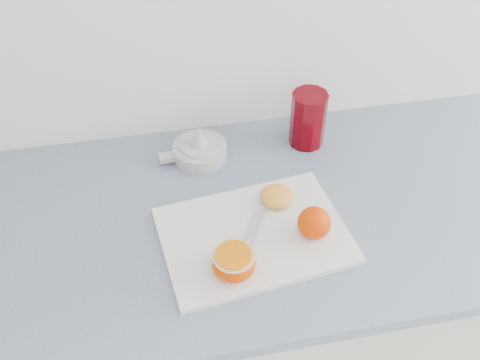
# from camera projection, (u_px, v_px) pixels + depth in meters

# --- Properties ---
(counter) EXTENTS (2.56, 0.64, 0.89)m
(counter) POSITION_uv_depth(u_px,v_px,m) (278.00, 315.00, 1.46)
(counter) COLOR silver
(counter) RESTS_ON ground
(cutting_board) EXTENTS (0.40, 0.31, 0.01)m
(cutting_board) POSITION_uv_depth(u_px,v_px,m) (254.00, 235.00, 1.08)
(cutting_board) COLOR white
(cutting_board) RESTS_ON counter
(whole_orange) EXTENTS (0.07, 0.07, 0.07)m
(whole_orange) POSITION_uv_depth(u_px,v_px,m) (314.00, 223.00, 1.05)
(whole_orange) COLOR #E83800
(whole_orange) RESTS_ON cutting_board
(half_orange) EXTENTS (0.08, 0.08, 0.05)m
(half_orange) POSITION_uv_depth(u_px,v_px,m) (234.00, 263.00, 0.99)
(half_orange) COLOR #E83800
(half_orange) RESTS_ON cutting_board
(squeezed_shell) EXTENTS (0.07, 0.07, 0.03)m
(squeezed_shell) POSITION_uv_depth(u_px,v_px,m) (277.00, 196.00, 1.13)
(squeezed_shell) COLOR orange
(squeezed_shell) RESTS_ON cutting_board
(paring_knife) EXTENTS (0.10, 0.17, 0.01)m
(paring_knife) POSITION_uv_depth(u_px,v_px,m) (243.00, 256.00, 1.03)
(paring_knife) COLOR #4A341A
(paring_knife) RESTS_ON cutting_board
(citrus_juicer) EXTENTS (0.16, 0.13, 0.09)m
(citrus_juicer) POSITION_uv_depth(u_px,v_px,m) (199.00, 149.00, 1.25)
(citrus_juicer) COLOR silver
(citrus_juicer) RESTS_ON counter
(red_tumbler) EXTENTS (0.09, 0.09, 0.14)m
(red_tumbler) POSITION_uv_depth(u_px,v_px,m) (308.00, 121.00, 1.26)
(red_tumbler) COLOR #5C0007
(red_tumbler) RESTS_ON counter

